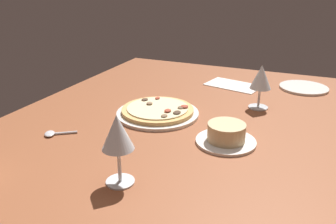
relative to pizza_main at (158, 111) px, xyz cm
name	(u,v)px	position (x,y,z in cm)	size (l,w,h in cm)	color
dining_table	(179,134)	(6.63, 10.08, -3.20)	(150.00, 110.00, 4.00)	brown
pizza_main	(158,111)	(0.00, 0.00, 0.00)	(26.60, 26.60, 3.36)	silver
ramekin_on_saucer	(226,135)	(10.74, 25.21, 1.16)	(16.30, 16.30, 5.57)	silver
wine_glass_far	(261,79)	(-19.18, 28.78, 9.08)	(7.01, 7.01, 14.88)	silver
wine_glass_near	(118,135)	(38.55, 8.74, 10.32)	(6.93, 6.93, 16.07)	silver
side_plate	(304,88)	(-47.38, 41.82, -0.75)	(18.61, 18.61, 0.90)	silver
paper_menu	(233,85)	(-40.45, 15.21, -1.05)	(12.83, 21.23, 0.30)	white
spoon	(53,134)	(25.38, -20.96, -0.73)	(7.04, 8.77, 1.00)	silver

